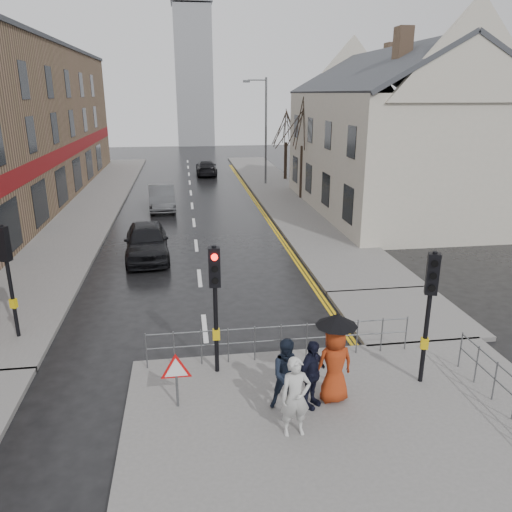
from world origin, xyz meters
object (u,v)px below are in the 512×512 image
object	(u,v)px
pedestrian_a	(295,397)
pedestrian_with_umbrella	(335,356)
car_parked	(147,241)
pedestrian_d	(311,374)
car_mid	(162,198)
pedestrian_b	(288,374)

from	to	relation	value
pedestrian_a	pedestrian_with_umbrella	size ratio (longest dim) A/B	0.81
pedestrian_a	car_parked	distance (m)	13.49
pedestrian_a	pedestrian_with_umbrella	world-z (taller)	pedestrian_with_umbrella
pedestrian_a	pedestrian_d	size ratio (longest dim) A/B	1.08
car_parked	car_mid	bearing A→B (deg)	84.01
pedestrian_a	car_mid	xyz separation A→B (m)	(-3.53, 22.79, -0.28)
pedestrian_b	pedestrian_with_umbrella	distance (m)	1.15
pedestrian_b	pedestrian_d	bearing A→B (deg)	-3.51
pedestrian_b	pedestrian_a	bearing A→B (deg)	-91.43
pedestrian_a	car_mid	size ratio (longest dim) A/B	0.39
pedestrian_a	car_parked	bearing A→B (deg)	103.40
pedestrian_with_umbrella	car_mid	xyz separation A→B (m)	(-4.68, 21.72, -0.56)
pedestrian_with_umbrella	pedestrian_d	bearing A→B (deg)	-164.25
car_parked	pedestrian_a	bearing A→B (deg)	-77.57
pedestrian_a	pedestrian_b	xyz separation A→B (m)	(0.05, 0.95, -0.04)
car_mid	pedestrian_d	bearing A→B (deg)	-82.93
pedestrian_b	pedestrian_d	size ratio (longest dim) A/B	1.03
pedestrian_d	car_parked	bearing A→B (deg)	71.45
car_parked	pedestrian_with_umbrella	bearing A→B (deg)	-71.29
pedestrian_d	car_mid	distance (m)	22.27
pedestrian_a	car_mid	bearing A→B (deg)	95.63
pedestrian_with_umbrella	car_mid	world-z (taller)	pedestrian_with_umbrella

